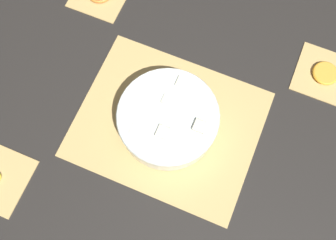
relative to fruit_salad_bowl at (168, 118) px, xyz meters
The scene contains 5 objects.
ground_plane 0.05m from the fruit_salad_bowl, 31.27° to the left, with size 6.00×6.00×0.00m, color black.
bamboo_mat_center 0.04m from the fruit_salad_bowl, 31.27° to the left, with size 0.47×0.39×0.01m.
coaster_mat_near_left 0.46m from the fruit_salad_bowl, 138.92° to the right, with size 0.16×0.16×0.01m.
fruit_salad_bowl is the anchor object (origin of this frame).
orange_slice_whole 0.46m from the fruit_salad_bowl, 138.92° to the right, with size 0.07×0.07×0.01m.
Camera 1 is at (-0.13, 0.30, 1.00)m, focal length 42.00 mm.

